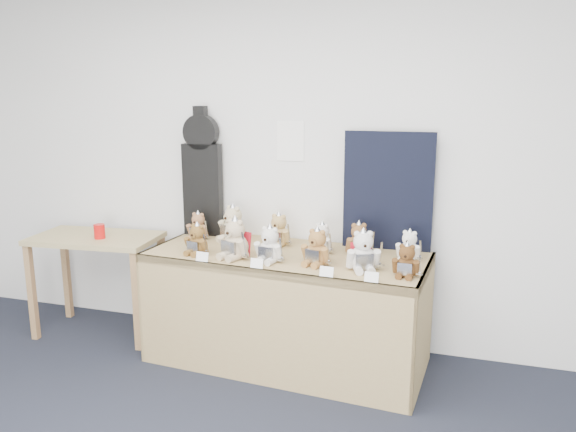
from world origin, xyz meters
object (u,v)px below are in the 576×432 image
(teddy_front_far_left, at_px, (197,241))
(teddy_back_centre_right, at_px, (322,239))
(guitar_case, at_px, (202,173))
(teddy_front_left, at_px, (235,240))
(display_table, at_px, (282,280))
(side_table, at_px, (97,251))
(teddy_front_centre, at_px, (270,246))
(teddy_back_end, at_px, (409,247))
(teddy_back_left, at_px, (233,225))
(teddy_front_end, at_px, (406,262))
(teddy_back_centre_left, at_px, (279,231))
(teddy_back_right, at_px, (359,240))
(teddy_back_far_left, at_px, (198,227))
(teddy_front_far_right, at_px, (363,253))
(teddy_front_right, at_px, (317,249))
(red_cup, at_px, (99,231))

(teddy_front_far_left, bearing_deg, teddy_back_centre_right, 32.75)
(guitar_case, relative_size, teddy_front_left, 3.21)
(display_table, height_order, side_table, display_table)
(teddy_front_centre, relative_size, teddy_back_end, 1.18)
(teddy_back_centre_right, bearing_deg, teddy_back_left, -169.49)
(side_table, xyz_separation_m, teddy_front_end, (2.45, -0.30, 0.22))
(teddy_front_end, bearing_deg, teddy_front_centre, -177.79)
(teddy_back_centre_left, distance_m, teddy_back_end, 0.96)
(teddy_back_right, xyz_separation_m, teddy_back_far_left, (-1.26, 0.06, -0.01))
(teddy_back_end, bearing_deg, teddy_front_far_right, -117.13)
(side_table, distance_m, teddy_front_far_right, 2.20)
(teddy_front_right, relative_size, teddy_front_end, 1.17)
(teddy_back_centre_right, bearing_deg, teddy_front_far_right, -23.95)
(teddy_front_right, bearing_deg, teddy_front_left, -163.52)
(red_cup, relative_size, teddy_front_end, 0.48)
(teddy_back_far_left, bearing_deg, teddy_back_centre_right, 0.08)
(teddy_front_end, bearing_deg, teddy_back_left, 165.79)
(teddy_front_left, xyz_separation_m, teddy_back_centre_right, (0.53, 0.31, -0.03))
(red_cup, xyz_separation_m, teddy_back_end, (2.35, 0.12, 0.04))
(teddy_front_right, bearing_deg, teddy_front_end, 8.02)
(display_table, bearing_deg, guitar_case, 156.59)
(teddy_front_end, bearing_deg, display_table, 172.81)
(teddy_front_centre, distance_m, teddy_front_far_right, 0.63)
(display_table, height_order, teddy_back_left, teddy_back_left)
(teddy_front_far_right, xyz_separation_m, teddy_back_left, (-1.07, 0.43, 0.01))
(teddy_front_centre, height_order, teddy_back_centre_right, teddy_front_centre)
(teddy_front_far_right, bearing_deg, teddy_back_centre_right, 117.68)
(teddy_front_end, bearing_deg, teddy_back_end, 97.89)
(guitar_case, distance_m, teddy_front_end, 1.79)
(teddy_front_centre, height_order, teddy_back_far_left, teddy_front_centre)
(teddy_front_left, bearing_deg, display_table, 44.06)
(teddy_front_left, xyz_separation_m, teddy_back_far_left, (-0.47, 0.39, -0.03))
(guitar_case, xyz_separation_m, teddy_front_far_right, (1.37, -0.55, -0.37))
(teddy_front_far_right, bearing_deg, teddy_back_left, 138.67)
(teddy_front_end, bearing_deg, teddy_front_left, -177.67)
(teddy_front_right, height_order, teddy_front_far_right, teddy_front_far_right)
(red_cup, distance_m, teddy_front_end, 2.38)
(red_cup, relative_size, teddy_back_end, 0.48)
(display_table, bearing_deg, teddy_front_centre, -102.77)
(teddy_back_centre_left, relative_size, teddy_back_centre_right, 1.13)
(teddy_front_far_left, bearing_deg, teddy_back_right, 29.58)
(teddy_front_centre, bearing_deg, display_table, 82.96)
(teddy_front_far_right, bearing_deg, teddy_front_far_left, 159.38)
(teddy_front_end, height_order, teddy_back_far_left, teddy_back_far_left)
(teddy_back_centre_right, xyz_separation_m, teddy_back_far_left, (-1.00, 0.08, -0.00))
(guitar_case, xyz_separation_m, teddy_back_right, (1.28, -0.20, -0.39))
(teddy_back_far_left, bearing_deg, teddy_front_far_left, -59.95)
(side_table, height_order, teddy_front_end, teddy_front_end)
(side_table, height_order, teddy_front_far_left, teddy_front_far_left)
(red_cup, bearing_deg, side_table, 145.66)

